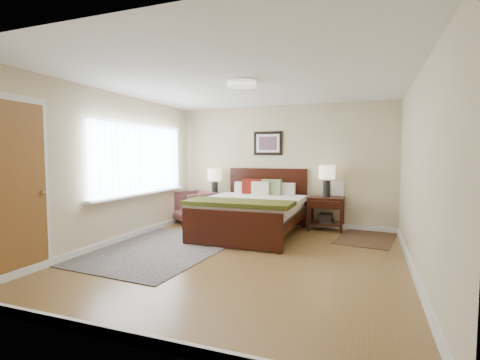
% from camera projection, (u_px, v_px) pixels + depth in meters
% --- Properties ---
extents(floor, '(5.00, 5.00, 0.00)m').
position_uv_depth(floor, '(242.00, 257.00, 5.01)').
color(floor, brown).
rests_on(floor, ground).
extents(back_wall, '(4.50, 0.04, 2.50)m').
position_uv_depth(back_wall, '(283.00, 166.00, 7.26)').
color(back_wall, beige).
rests_on(back_wall, ground).
extents(front_wall, '(4.50, 0.04, 2.50)m').
position_uv_depth(front_wall, '(127.00, 184.00, 2.58)').
color(front_wall, beige).
rests_on(front_wall, ground).
extents(left_wall, '(0.04, 5.00, 2.50)m').
position_uv_depth(left_wall, '(113.00, 168.00, 5.70)').
color(left_wall, beige).
rests_on(left_wall, ground).
extents(right_wall, '(0.04, 5.00, 2.50)m').
position_uv_depth(right_wall, '(419.00, 173.00, 4.14)').
color(right_wall, beige).
rests_on(right_wall, ground).
extents(ceiling, '(4.50, 5.00, 0.02)m').
position_uv_depth(ceiling, '(242.00, 81.00, 4.84)').
color(ceiling, white).
rests_on(ceiling, back_wall).
extents(window, '(0.11, 2.72, 1.32)m').
position_uv_depth(window, '(142.00, 160.00, 6.33)').
color(window, silver).
rests_on(window, left_wall).
extents(door, '(0.06, 1.00, 2.18)m').
position_uv_depth(door, '(12.00, 189.00, 4.07)').
color(door, silver).
rests_on(door, ground).
extents(ceil_fixture, '(0.44, 0.44, 0.08)m').
position_uv_depth(ceil_fixture, '(242.00, 83.00, 4.84)').
color(ceil_fixture, white).
rests_on(ceil_fixture, ceiling).
extents(bed, '(1.79, 2.18, 1.17)m').
position_uv_depth(bed, '(252.00, 205.00, 6.42)').
color(bed, black).
rests_on(bed, ground).
extents(wall_art, '(0.62, 0.05, 0.50)m').
position_uv_depth(wall_art, '(268.00, 143.00, 7.31)').
color(wall_art, black).
rests_on(wall_art, back_wall).
extents(nightstand_left, '(0.47, 0.43, 0.56)m').
position_uv_depth(nightstand_left, '(215.00, 202.00, 7.59)').
color(nightstand_left, black).
rests_on(nightstand_left, ground).
extents(nightstand_right, '(0.66, 0.50, 0.66)m').
position_uv_depth(nightstand_right, '(326.00, 210.00, 6.77)').
color(nightstand_right, black).
rests_on(nightstand_right, ground).
extents(lamp_left, '(0.31, 0.31, 0.61)m').
position_uv_depth(lamp_left, '(215.00, 178.00, 7.57)').
color(lamp_left, black).
rests_on(lamp_left, nightstand_left).
extents(lamp_right, '(0.31, 0.31, 0.61)m').
position_uv_depth(lamp_right, '(327.00, 176.00, 6.74)').
color(lamp_right, black).
rests_on(lamp_right, nightstand_right).
extents(armchair, '(1.04, 1.05, 0.70)m').
position_uv_depth(armchair, '(195.00, 207.00, 7.48)').
color(armchair, brown).
rests_on(armchair, ground).
extents(rug_persian, '(2.02, 2.73, 0.01)m').
position_uv_depth(rug_persian, '(159.00, 249.00, 5.42)').
color(rug_persian, '#0D1245').
rests_on(rug_persian, ground).
extents(rug_navy, '(1.09, 1.46, 0.01)m').
position_uv_depth(rug_navy, '(366.00, 238.00, 6.11)').
color(rug_navy, black).
rests_on(rug_navy, ground).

